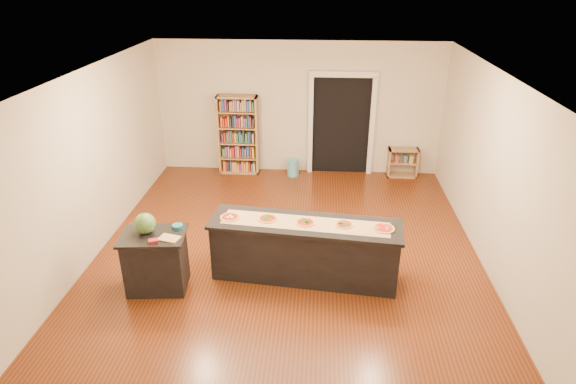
# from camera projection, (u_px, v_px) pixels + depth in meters

# --- Properties ---
(room) EXTENTS (6.00, 7.00, 2.80)m
(room) POSITION_uv_depth(u_px,v_px,m) (287.00, 173.00, 7.00)
(room) COLOR beige
(room) RESTS_ON ground
(doorway) EXTENTS (1.40, 0.09, 2.21)m
(doorway) POSITION_uv_depth(u_px,v_px,m) (341.00, 119.00, 10.16)
(doorway) COLOR black
(doorway) RESTS_ON room
(kitchen_island) EXTENTS (2.69, 0.73, 0.89)m
(kitchen_island) POSITION_uv_depth(u_px,v_px,m) (305.00, 250.00, 6.89)
(kitchen_island) COLOR black
(kitchen_island) RESTS_ON ground
(side_counter) EXTENTS (0.86, 0.63, 0.85)m
(side_counter) POSITION_uv_depth(u_px,v_px,m) (156.00, 261.00, 6.66)
(side_counter) COLOR black
(side_counter) RESTS_ON ground
(bookshelf) EXTENTS (0.85, 0.30, 1.71)m
(bookshelf) POSITION_uv_depth(u_px,v_px,m) (238.00, 135.00, 10.30)
(bookshelf) COLOR tan
(bookshelf) RESTS_ON ground
(low_shelf) EXTENTS (0.63, 0.27, 0.63)m
(low_shelf) POSITION_uv_depth(u_px,v_px,m) (403.00, 162.00, 10.31)
(low_shelf) COLOR tan
(low_shelf) RESTS_ON ground
(waste_bin) EXTENTS (0.25, 0.25, 0.37)m
(waste_bin) POSITION_uv_depth(u_px,v_px,m) (293.00, 168.00, 10.40)
(waste_bin) COLOR #54A3BB
(waste_bin) RESTS_ON ground
(kraft_paper) EXTENTS (2.37, 0.66, 0.00)m
(kraft_paper) POSITION_uv_depth(u_px,v_px,m) (305.00, 223.00, 6.69)
(kraft_paper) COLOR tan
(kraft_paper) RESTS_ON kitchen_island
(watermelon) EXTENTS (0.29, 0.29, 0.29)m
(watermelon) POSITION_uv_depth(u_px,v_px,m) (145.00, 223.00, 6.46)
(watermelon) COLOR #144214
(watermelon) RESTS_ON side_counter
(cutting_board) EXTENTS (0.31, 0.24, 0.02)m
(cutting_board) POSITION_uv_depth(u_px,v_px,m) (169.00, 238.00, 6.37)
(cutting_board) COLOR tan
(cutting_board) RESTS_ON side_counter
(package_red) EXTENTS (0.15, 0.13, 0.04)m
(package_red) POSITION_uv_depth(u_px,v_px,m) (153.00, 241.00, 6.28)
(package_red) COLOR maroon
(package_red) RESTS_ON side_counter
(package_teal) EXTENTS (0.15, 0.15, 0.06)m
(package_teal) POSITION_uv_depth(u_px,v_px,m) (178.00, 227.00, 6.62)
(package_teal) COLOR #195966
(package_teal) RESTS_ON side_counter
(pizza_a) EXTENTS (0.27, 0.27, 0.02)m
(pizza_a) POSITION_uv_depth(u_px,v_px,m) (230.00, 217.00, 6.83)
(pizza_a) COLOR gold
(pizza_a) RESTS_ON kitchen_island
(pizza_b) EXTENTS (0.27, 0.27, 0.02)m
(pizza_b) POSITION_uv_depth(u_px,v_px,m) (268.00, 219.00, 6.79)
(pizza_b) COLOR gold
(pizza_b) RESTS_ON kitchen_island
(pizza_c) EXTENTS (0.28, 0.28, 0.02)m
(pizza_c) POSITION_uv_depth(u_px,v_px,m) (305.00, 222.00, 6.69)
(pizza_c) COLOR gold
(pizza_c) RESTS_ON kitchen_island
(pizza_d) EXTENTS (0.27, 0.27, 0.02)m
(pizza_d) POSITION_uv_depth(u_px,v_px,m) (344.00, 224.00, 6.63)
(pizza_d) COLOR gold
(pizza_d) RESTS_ON kitchen_island
(pizza_e) EXTENTS (0.29, 0.29, 0.02)m
(pizza_e) POSITION_uv_depth(u_px,v_px,m) (384.00, 228.00, 6.54)
(pizza_e) COLOR gold
(pizza_e) RESTS_ON kitchen_island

